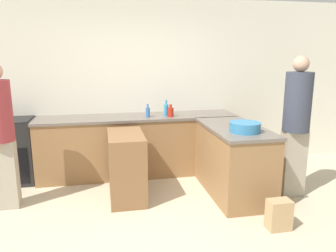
{
  "coord_description": "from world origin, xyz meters",
  "views": [
    {
      "loc": [
        -0.5,
        -3.15,
        1.85
      ],
      "look_at": [
        0.28,
        0.76,
        0.97
      ],
      "focal_mm": 35.0,
      "sensor_mm": 36.0,
      "label": 1
    }
  ],
  "objects": [
    {
      "name": "hot_sauce_bottle",
      "position": [
        0.48,
        1.6,
        1.0
      ],
      "size": [
        0.09,
        0.09,
        0.19
      ],
      "color": "red",
      "rests_on": "counter_back"
    },
    {
      "name": "counter_back",
      "position": [
        0.0,
        1.76,
        0.46
      ],
      "size": [
        3.02,
        0.67,
        0.92
      ],
      "color": "olive",
      "rests_on": "ground_plane"
    },
    {
      "name": "ground_plane",
      "position": [
        0.0,
        0.0,
        0.0
      ],
      "size": [
        14.0,
        14.0,
        0.0
      ],
      "primitive_type": "plane",
      "color": "beige"
    },
    {
      "name": "person_at_peninsula",
      "position": [
        1.91,
        0.55,
        1.0
      ],
      "size": [
        0.34,
        0.34,
        1.83
      ],
      "color": "#ADA38E",
      "rests_on": "ground_plane"
    },
    {
      "name": "counter_peninsula",
      "position": [
        1.17,
        0.76,
        0.46
      ],
      "size": [
        0.69,
        1.37,
        0.92
      ],
      "color": "olive",
      "rests_on": "ground_plane"
    },
    {
      "name": "water_bottle_blue",
      "position": [
        0.14,
        1.64,
        1.0
      ],
      "size": [
        0.06,
        0.06,
        0.2
      ],
      "color": "#386BB7",
      "rests_on": "counter_back"
    },
    {
      "name": "mixing_bowl",
      "position": [
        1.17,
        0.46,
        0.98
      ],
      "size": [
        0.38,
        0.38,
        0.12
      ],
      "color": "teal",
      "rests_on": "counter_peninsula"
    },
    {
      "name": "paper_bag",
      "position": [
        1.29,
        -0.23,
        0.17
      ],
      "size": [
        0.25,
        0.16,
        0.33
      ],
      "color": "tan",
      "rests_on": "ground_plane"
    },
    {
      "name": "person_by_range",
      "position": [
        -1.71,
        0.89,
        0.96
      ],
      "size": [
        0.31,
        0.31,
        1.76
      ],
      "color": "#ADA38E",
      "rests_on": "ground_plane"
    },
    {
      "name": "island_table",
      "position": [
        -0.24,
        0.91,
        0.43
      ],
      "size": [
        0.45,
        0.83,
        0.86
      ],
      "color": "brown",
      "rests_on": "ground_plane"
    },
    {
      "name": "dish_soap_bottle",
      "position": [
        0.43,
        1.69,
        1.02
      ],
      "size": [
        0.07,
        0.07,
        0.24
      ],
      "color": "#338CBF",
      "rests_on": "counter_back"
    },
    {
      "name": "wall_back",
      "position": [
        0.0,
        2.1,
        1.35
      ],
      "size": [
        8.0,
        0.06,
        2.7
      ],
      "color": "silver",
      "rests_on": "ground_plane"
    },
    {
      "name": "range_oven",
      "position": [
        -1.83,
        1.78,
        0.47
      ],
      "size": [
        0.64,
        0.59,
        0.93
      ],
      "color": "black",
      "rests_on": "ground_plane"
    }
  ]
}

